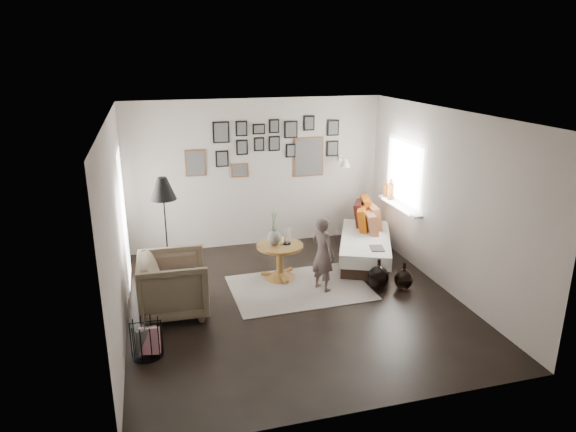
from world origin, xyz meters
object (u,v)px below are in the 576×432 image
object	(u,v)px
pedestal_table	(280,263)
demijohn_large	(378,277)
demijohn_small	(404,279)
armchair	(174,285)
magazine_basket	(147,339)
daybed	(363,242)
child	(323,254)
floor_lamp	(163,193)
vase	(274,235)

from	to	relation	value
pedestal_table	demijohn_large	world-z (taller)	pedestal_table
demijohn_small	pedestal_table	bearing A→B (deg)	152.80
demijohn_large	armchair	bearing A→B (deg)	179.00
armchair	magazine_basket	distance (m)	1.05
magazine_basket	armchair	bearing A→B (deg)	68.56
pedestal_table	demijohn_large	bearing A→B (deg)	-29.24
daybed	demijohn_large	bearing A→B (deg)	-78.88
magazine_basket	demijohn_large	xyz separation A→B (m)	(3.31, 0.90, -0.03)
pedestal_table	child	size ratio (longest dim) A/B	0.63
armchair	magazine_basket	size ratio (longest dim) A/B	2.09
pedestal_table	daybed	distance (m)	1.63
armchair	child	size ratio (longest dim) A/B	0.80
pedestal_table	demijohn_large	distance (m)	1.50
floor_lamp	demijohn_large	xyz separation A→B (m)	(2.96, -1.04, -1.23)
child	pedestal_table	bearing A→B (deg)	15.34
daybed	floor_lamp	xyz separation A→B (m)	(-3.22, -0.13, 1.13)
magazine_basket	demijohn_large	bearing A→B (deg)	15.30
vase	floor_lamp	size ratio (longest dim) A/B	0.31
armchair	demijohn_small	xyz separation A→B (m)	(3.28, -0.17, -0.25)
daybed	floor_lamp	distance (m)	3.41
pedestal_table	vase	xyz separation A→B (m)	(-0.08, 0.02, 0.45)
demijohn_large	demijohn_small	xyz separation A→B (m)	(0.35, -0.12, -0.02)
demijohn_small	daybed	bearing A→B (deg)	93.93
vase	daybed	bearing A→B (deg)	14.18
vase	demijohn_large	size ratio (longest dim) A/B	1.09
daybed	armchair	distance (m)	3.38
demijohn_small	floor_lamp	bearing A→B (deg)	160.69
magazine_basket	child	xyz separation A→B (m)	(2.50, 1.09, 0.35)
daybed	armchair	xyz separation A→B (m)	(-3.19, -1.11, 0.13)
daybed	demijohn_small	xyz separation A→B (m)	(0.09, -1.29, -0.12)
armchair	floor_lamp	bearing A→B (deg)	3.38
vase	magazine_basket	size ratio (longest dim) A/B	1.18
daybed	vase	bearing A→B (deg)	-142.04
demijohn_large	vase	bearing A→B (deg)	151.55
floor_lamp	magazine_basket	bearing A→B (deg)	-100.20
pedestal_table	armchair	bearing A→B (deg)	-157.34
daybed	demijohn_large	world-z (taller)	daybed
magazine_basket	child	bearing A→B (deg)	23.60
demijohn_large	demijohn_small	size ratio (longest dim) A/B	1.10
floor_lamp	demijohn_small	xyz separation A→B (m)	(3.31, -1.16, -1.25)
daybed	child	distance (m)	1.47
armchair	demijohn_small	distance (m)	3.29
pedestal_table	armchair	distance (m)	1.77
armchair	demijohn_large	world-z (taller)	armchair
pedestal_table	demijohn_small	xyz separation A→B (m)	(1.65, -0.85, -0.10)
pedestal_table	daybed	world-z (taller)	daybed
armchair	magazine_basket	world-z (taller)	armchair
armchair	floor_lamp	size ratio (longest dim) A/B	0.55
pedestal_table	floor_lamp	distance (m)	2.04
vase	daybed	world-z (taller)	vase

